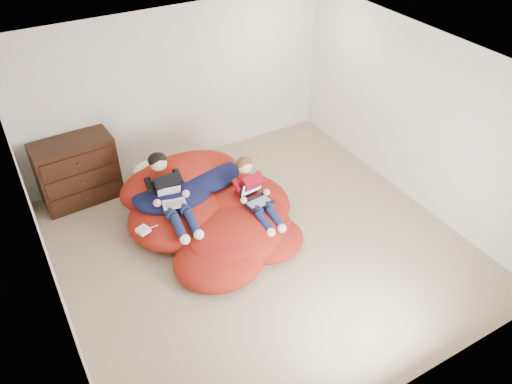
{
  "coord_description": "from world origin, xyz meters",
  "views": [
    {
      "loc": [
        -2.47,
        -4.21,
        4.61
      ],
      "look_at": [
        0.08,
        0.25,
        0.7
      ],
      "focal_mm": 35.0,
      "sensor_mm": 36.0,
      "label": 1
    }
  ],
  "objects_px": {
    "dresser": "(77,171)",
    "laptop_black": "(256,195)",
    "older_boy": "(169,191)",
    "beanbag_pile": "(212,212)",
    "younger_boy": "(254,190)",
    "laptop_white": "(172,198)"
  },
  "relations": [
    {
      "from": "older_boy",
      "to": "laptop_black",
      "type": "distance_m",
      "value": 1.14
    },
    {
      "from": "laptop_black",
      "to": "younger_boy",
      "type": "bearing_deg",
      "value": 90.0
    },
    {
      "from": "beanbag_pile",
      "to": "laptop_white",
      "type": "relative_size",
      "value": 6.46
    },
    {
      "from": "laptop_white",
      "to": "beanbag_pile",
      "type": "bearing_deg",
      "value": -12.22
    },
    {
      "from": "older_boy",
      "to": "laptop_white",
      "type": "bearing_deg",
      "value": -90.0
    },
    {
      "from": "younger_boy",
      "to": "laptop_white",
      "type": "relative_size",
      "value": 2.73
    },
    {
      "from": "dresser",
      "to": "laptop_white",
      "type": "xyz_separation_m",
      "value": [
        0.89,
        -1.44,
        0.13
      ]
    },
    {
      "from": "younger_boy",
      "to": "beanbag_pile",
      "type": "bearing_deg",
      "value": 152.9
    },
    {
      "from": "laptop_white",
      "to": "younger_boy",
      "type": "bearing_deg",
      "value": -20.14
    },
    {
      "from": "beanbag_pile",
      "to": "younger_boy",
      "type": "relative_size",
      "value": 2.37
    },
    {
      "from": "older_boy",
      "to": "laptop_black",
      "type": "height_order",
      "value": "older_boy"
    },
    {
      "from": "dresser",
      "to": "beanbag_pile",
      "type": "height_order",
      "value": "dresser"
    },
    {
      "from": "dresser",
      "to": "laptop_black",
      "type": "bearing_deg",
      "value": -44.37
    },
    {
      "from": "younger_boy",
      "to": "laptop_black",
      "type": "height_order",
      "value": "younger_boy"
    },
    {
      "from": "dresser",
      "to": "older_boy",
      "type": "relative_size",
      "value": 0.94
    },
    {
      "from": "older_boy",
      "to": "younger_boy",
      "type": "distance_m",
      "value": 1.12
    },
    {
      "from": "younger_boy",
      "to": "laptop_white",
      "type": "bearing_deg",
      "value": 159.86
    },
    {
      "from": "younger_boy",
      "to": "laptop_white",
      "type": "height_order",
      "value": "younger_boy"
    },
    {
      "from": "dresser",
      "to": "laptop_black",
      "type": "height_order",
      "value": "dresser"
    },
    {
      "from": "older_boy",
      "to": "laptop_white",
      "type": "relative_size",
      "value": 3.23
    },
    {
      "from": "laptop_white",
      "to": "laptop_black",
      "type": "relative_size",
      "value": 0.95
    },
    {
      "from": "older_boy",
      "to": "beanbag_pile",
      "type": "bearing_deg",
      "value": -22.28
    }
  ]
}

